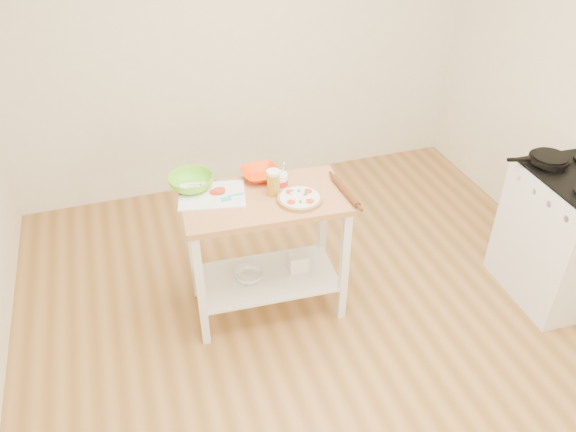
{
  "coord_description": "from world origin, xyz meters",
  "views": [
    {
      "loc": [
        -1.05,
        -2.21,
        2.77
      ],
      "look_at": [
        -0.15,
        0.55,
        0.72
      ],
      "focal_mm": 35.0,
      "sensor_mm": 36.0,
      "label": 1
    }
  ],
  "objects_px": {
    "spatula": "(232,197)",
    "beer_pint": "(273,182)",
    "shelf_glass_bowl": "(250,275)",
    "skillet": "(548,159)",
    "green_bowl": "(191,182)",
    "yogurt_tub": "(280,182)",
    "orange_bowl": "(260,174)",
    "prep_island": "(266,231)",
    "gas_stove": "(567,236)",
    "rolling_pin": "(345,191)",
    "shelf_bin": "(298,261)",
    "pizza": "(300,198)",
    "knife": "(193,188)",
    "cutting_board": "(212,195)"
  },
  "relations": [
    {
      "from": "knife",
      "to": "gas_stove",
      "type": "bearing_deg",
      "value": -35.5
    },
    {
      "from": "orange_bowl",
      "to": "yogurt_tub",
      "type": "xyz_separation_m",
      "value": [
        0.08,
        -0.17,
        0.03
      ]
    },
    {
      "from": "green_bowl",
      "to": "shelf_bin",
      "type": "xyz_separation_m",
      "value": [
        0.63,
        -0.22,
        -0.62
      ]
    },
    {
      "from": "pizza",
      "to": "shelf_bin",
      "type": "xyz_separation_m",
      "value": [
        0.03,
        0.12,
        -0.59
      ]
    },
    {
      "from": "shelf_bin",
      "to": "gas_stove",
      "type": "bearing_deg",
      "value": -15.52
    },
    {
      "from": "beer_pint",
      "to": "rolling_pin",
      "type": "distance_m",
      "value": 0.44
    },
    {
      "from": "spatula",
      "to": "shelf_glass_bowl",
      "type": "bearing_deg",
      "value": -23.42
    },
    {
      "from": "prep_island",
      "to": "orange_bowl",
      "type": "height_order",
      "value": "orange_bowl"
    },
    {
      "from": "spatula",
      "to": "gas_stove",
      "type": "bearing_deg",
      "value": -15.72
    },
    {
      "from": "prep_island",
      "to": "cutting_board",
      "type": "height_order",
      "value": "cutting_board"
    },
    {
      "from": "rolling_pin",
      "to": "shelf_bin",
      "type": "height_order",
      "value": "rolling_pin"
    },
    {
      "from": "shelf_bin",
      "to": "prep_island",
      "type": "bearing_deg",
      "value": -175.72
    },
    {
      "from": "pizza",
      "to": "gas_stove",
      "type": "bearing_deg",
      "value": -11.67
    },
    {
      "from": "prep_island",
      "to": "cutting_board",
      "type": "bearing_deg",
      "value": 159.09
    },
    {
      "from": "beer_pint",
      "to": "rolling_pin",
      "type": "relative_size",
      "value": 0.47
    },
    {
      "from": "green_bowl",
      "to": "yogurt_tub",
      "type": "distance_m",
      "value": 0.55
    },
    {
      "from": "cutting_board",
      "to": "skillet",
      "type": "bearing_deg",
      "value": 1.77
    },
    {
      "from": "shelf_bin",
      "to": "yogurt_tub",
      "type": "bearing_deg",
      "value": 162.99
    },
    {
      "from": "knife",
      "to": "yogurt_tub",
      "type": "distance_m",
      "value": 0.54
    },
    {
      "from": "prep_island",
      "to": "spatula",
      "type": "xyz_separation_m",
      "value": [
        -0.19,
        0.04,
        0.28
      ]
    },
    {
      "from": "prep_island",
      "to": "beer_pint",
      "type": "distance_m",
      "value": 0.35
    },
    {
      "from": "spatula",
      "to": "shelf_bin",
      "type": "xyz_separation_m",
      "value": [
        0.42,
        -0.03,
        -0.59
      ]
    },
    {
      "from": "orange_bowl",
      "to": "shelf_glass_bowl",
      "type": "xyz_separation_m",
      "value": [
        -0.15,
        -0.21,
        -0.64
      ]
    },
    {
      "from": "skillet",
      "to": "orange_bowl",
      "type": "distance_m",
      "value": 1.87
    },
    {
      "from": "rolling_pin",
      "to": "prep_island",
      "type": "bearing_deg",
      "value": 166.46
    },
    {
      "from": "orange_bowl",
      "to": "yogurt_tub",
      "type": "bearing_deg",
      "value": -66.11
    },
    {
      "from": "spatula",
      "to": "orange_bowl",
      "type": "xyz_separation_m",
      "value": [
        0.23,
        0.18,
        0.01
      ]
    },
    {
      "from": "knife",
      "to": "shelf_bin",
      "type": "bearing_deg",
      "value": -36.76
    },
    {
      "from": "shelf_glass_bowl",
      "to": "skillet",
      "type": "bearing_deg",
      "value": -7.64
    },
    {
      "from": "pizza",
      "to": "orange_bowl",
      "type": "distance_m",
      "value": 0.36
    },
    {
      "from": "spatula",
      "to": "shelf_glass_bowl",
      "type": "xyz_separation_m",
      "value": [
        0.08,
        -0.03,
        -0.63
      ]
    },
    {
      "from": "gas_stove",
      "to": "skillet",
      "type": "bearing_deg",
      "value": 123.84
    },
    {
      "from": "pizza",
      "to": "cutting_board",
      "type": "relative_size",
      "value": 0.61
    },
    {
      "from": "yogurt_tub",
      "to": "shelf_glass_bowl",
      "type": "xyz_separation_m",
      "value": [
        -0.23,
        -0.04,
        -0.67
      ]
    },
    {
      "from": "knife",
      "to": "orange_bowl",
      "type": "height_order",
      "value": "orange_bowl"
    },
    {
      "from": "prep_island",
      "to": "shelf_glass_bowl",
      "type": "relative_size",
      "value": 5.27
    },
    {
      "from": "yogurt_tub",
      "to": "knife",
      "type": "bearing_deg",
      "value": 162.72
    },
    {
      "from": "prep_island",
      "to": "spatula",
      "type": "bearing_deg",
      "value": 167.39
    },
    {
      "from": "prep_island",
      "to": "orange_bowl",
      "type": "bearing_deg",
      "value": 80.24
    },
    {
      "from": "prep_island",
      "to": "skillet",
      "type": "distance_m",
      "value": 1.9
    },
    {
      "from": "knife",
      "to": "green_bowl",
      "type": "height_order",
      "value": "green_bowl"
    },
    {
      "from": "orange_bowl",
      "to": "yogurt_tub",
      "type": "height_order",
      "value": "yogurt_tub"
    },
    {
      "from": "gas_stove",
      "to": "orange_bowl",
      "type": "xyz_separation_m",
      "value": [
        -1.95,
        0.7,
        0.46
      ]
    },
    {
      "from": "spatula",
      "to": "beer_pint",
      "type": "bearing_deg",
      "value": -8.47
    },
    {
      "from": "gas_stove",
      "to": "yogurt_tub",
      "type": "bearing_deg",
      "value": 166.97
    },
    {
      "from": "shelf_bin",
      "to": "rolling_pin",
      "type": "bearing_deg",
      "value": -27.34
    },
    {
      "from": "rolling_pin",
      "to": "shelf_glass_bowl",
      "type": "relative_size",
      "value": 1.77
    },
    {
      "from": "knife",
      "to": "yogurt_tub",
      "type": "height_order",
      "value": "yogurt_tub"
    },
    {
      "from": "gas_stove",
      "to": "orange_bowl",
      "type": "relative_size",
      "value": 4.58
    },
    {
      "from": "pizza",
      "to": "knife",
      "type": "relative_size",
      "value": 1.07
    }
  ]
}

